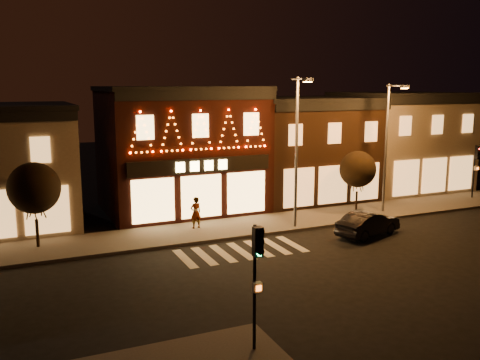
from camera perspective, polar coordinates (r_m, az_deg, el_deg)
ground at (r=23.67m, az=4.09°, el=-10.48°), size 120.00×120.00×0.00m
sidewalk_far at (r=31.32m, az=0.48°, el=-5.07°), size 44.00×4.00×0.15m
building_pulp at (r=35.33m, az=-6.48°, el=3.40°), size 10.20×8.34×8.30m
building_right_a at (r=39.26m, az=6.90°, el=3.49°), size 9.20×8.28×7.50m
building_right_b at (r=44.49m, az=16.96°, el=4.11°), size 9.20×8.28×7.80m
traffic_signal_near at (r=16.20m, az=1.82°, el=-9.09°), size 0.29×0.42×4.07m
traffic_signal_far at (r=41.98m, az=24.36°, el=1.93°), size 0.32×0.44×3.89m
streetlamp_mid at (r=30.08m, az=6.33°, el=4.26°), size 0.75×1.99×8.68m
streetlamp_right at (r=34.97m, az=15.88°, el=4.41°), size 0.55×1.91×8.30m
tree_left at (r=28.51m, az=-21.52°, el=-0.82°), size 2.64×2.64×4.41m
tree_right at (r=35.11m, az=12.71°, el=1.15°), size 2.39×2.39×4.00m
dark_sedan at (r=30.43m, az=13.80°, el=-4.63°), size 4.46×2.64×1.39m
pedestrian at (r=30.56m, az=-4.85°, el=-3.56°), size 0.74×0.55×1.86m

